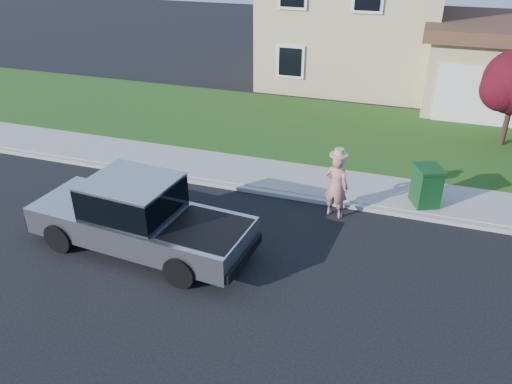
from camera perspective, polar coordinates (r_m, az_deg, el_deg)
ground at (r=12.58m, az=-1.40°, el=-6.48°), size 80.00×80.00×0.00m
curb at (r=14.69m, az=6.12°, el=-0.81°), size 40.00×0.20×0.12m
sidewalk at (r=15.63m, az=7.04°, el=1.11°), size 40.00×2.00×0.15m
lawn at (r=19.70m, az=9.85°, el=6.75°), size 40.00×7.00×0.10m
house at (r=26.46m, az=14.23°, el=18.90°), size 14.00×11.30×6.85m
pickup_truck at (r=12.49m, az=-13.23°, el=-2.86°), size 5.81×2.42×1.86m
woman at (r=13.64m, az=9.17°, el=0.81°), size 0.75×0.59×2.01m
trash_bin at (r=14.71m, az=18.91°, el=0.69°), size 0.96×1.02×1.14m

